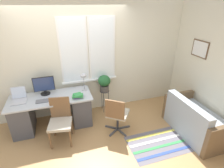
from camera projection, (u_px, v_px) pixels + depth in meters
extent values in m
plane|color=tan|center=(83.00, 130.00, 3.85)|extent=(14.00, 14.00, 0.00)
cube|color=beige|center=(73.00, 60.00, 3.97)|extent=(9.00, 0.06, 2.70)
cube|color=white|center=(74.00, 52.00, 3.86)|extent=(0.63, 0.02, 1.47)
cube|color=white|center=(74.00, 52.00, 3.85)|extent=(0.56, 0.01, 1.40)
cube|color=white|center=(102.00, 50.00, 4.03)|extent=(0.63, 0.02, 1.47)
cube|color=white|center=(102.00, 50.00, 4.02)|extent=(0.56, 0.01, 1.40)
cube|color=white|center=(90.00, 80.00, 4.26)|extent=(1.32, 0.11, 0.04)
cube|color=beige|center=(198.00, 59.00, 4.03)|extent=(0.06, 9.00, 2.70)
cube|color=brown|center=(200.00, 49.00, 3.87)|extent=(0.02, 0.45, 0.37)
cube|color=white|center=(200.00, 49.00, 3.87)|extent=(0.01, 0.40, 0.32)
cube|color=#B2B7BC|center=(50.00, 98.00, 3.70)|extent=(1.70, 0.73, 0.03)
cube|color=#4C4C51|center=(23.00, 117.00, 3.69)|extent=(0.40, 0.65, 0.69)
cube|color=#4C4C51|center=(81.00, 108.00, 4.03)|extent=(0.40, 0.65, 0.69)
cube|color=#B7B7BC|center=(19.00, 102.00, 3.52)|extent=(0.29, 0.26, 0.02)
cube|color=#B7B7BC|center=(19.00, 93.00, 3.59)|extent=(0.29, 0.05, 0.25)
cube|color=silver|center=(19.00, 93.00, 3.58)|extent=(0.26, 0.04, 0.22)
cylinder|color=black|center=(46.00, 94.00, 3.83)|extent=(0.21, 0.21, 0.02)
cylinder|color=black|center=(45.00, 92.00, 3.81)|extent=(0.05, 0.05, 0.07)
cube|color=black|center=(44.00, 84.00, 3.73)|extent=(0.44, 0.02, 0.32)
cube|color=navy|center=(44.00, 84.00, 3.72)|extent=(0.41, 0.01, 0.30)
cube|color=slate|center=(46.00, 101.00, 3.56)|extent=(0.39, 0.14, 0.02)
ellipsoid|color=silver|center=(60.00, 97.00, 3.66)|extent=(0.04, 0.07, 0.04)
cylinder|color=#ADADB2|center=(84.00, 90.00, 4.00)|extent=(0.11, 0.11, 0.01)
cylinder|color=#ADADB2|center=(84.00, 83.00, 3.93)|extent=(0.02, 0.02, 0.31)
ellipsoid|color=#ADADB2|center=(83.00, 76.00, 3.85)|extent=(0.14, 0.14, 0.09)
cube|color=purple|center=(78.00, 97.00, 3.69)|extent=(0.16, 0.13, 0.03)
cube|color=green|center=(78.00, 96.00, 3.67)|extent=(0.24, 0.19, 0.04)
cube|color=green|center=(78.00, 95.00, 3.65)|extent=(0.18, 0.19, 0.02)
cylinder|color=brown|center=(50.00, 140.00, 3.26)|extent=(0.04, 0.04, 0.42)
cylinder|color=brown|center=(70.00, 139.00, 3.31)|extent=(0.04, 0.04, 0.42)
cylinder|color=brown|center=(54.00, 128.00, 3.60)|extent=(0.04, 0.04, 0.42)
cylinder|color=brown|center=(72.00, 126.00, 3.64)|extent=(0.04, 0.04, 0.42)
cube|color=#B2A893|center=(60.00, 124.00, 3.36)|extent=(0.49, 0.48, 0.06)
cube|color=brown|center=(60.00, 107.00, 3.45)|extent=(0.38, 0.10, 0.44)
cube|color=#47474C|center=(111.00, 127.00, 3.90)|extent=(0.25, 0.20, 0.03)
cube|color=#47474C|center=(114.00, 132.00, 3.75)|extent=(0.25, 0.20, 0.03)
cube|color=#47474C|center=(122.00, 132.00, 3.75)|extent=(0.12, 0.29, 0.03)
cube|color=#47474C|center=(124.00, 127.00, 3.90)|extent=(0.29, 0.04, 0.03)
cube|color=#47474C|center=(117.00, 124.00, 3.99)|extent=(0.12, 0.28, 0.03)
cylinder|color=#333338|center=(118.00, 121.00, 3.77)|extent=(0.04, 0.04, 0.37)
cube|color=#B2A893|center=(118.00, 113.00, 3.68)|extent=(0.58, 0.58, 0.06)
cube|color=brown|center=(115.00, 110.00, 3.40)|extent=(0.34, 0.26, 0.39)
cube|color=#9EA8B2|center=(196.00, 123.00, 3.70)|extent=(0.75, 1.17, 0.45)
cube|color=#9EA8B2|center=(188.00, 110.00, 3.45)|extent=(0.16, 1.17, 0.34)
cube|color=brown|center=(222.00, 140.00, 3.12)|extent=(0.75, 0.09, 0.64)
cube|color=brown|center=(178.00, 104.00, 4.20)|extent=(0.75, 0.09, 0.64)
cylinder|color=#333338|center=(104.00, 91.00, 4.31)|extent=(0.23, 0.23, 0.02)
cylinder|color=#333338|center=(108.00, 100.00, 4.46)|extent=(0.01, 0.01, 0.55)
cylinder|color=#333338|center=(102.00, 99.00, 4.49)|extent=(0.01, 0.01, 0.55)
cylinder|color=#333338|center=(104.00, 103.00, 4.34)|extent=(0.01, 0.01, 0.55)
cylinder|color=#514C47|center=(104.00, 88.00, 4.27)|extent=(0.22, 0.22, 0.13)
ellipsoid|color=#235B2D|center=(104.00, 81.00, 4.19)|extent=(0.30, 0.30, 0.27)
cube|color=slate|center=(163.00, 142.00, 3.50)|extent=(1.38, 0.76, 0.01)
cube|color=#334C99|center=(170.00, 152.00, 3.28)|extent=(1.36, 0.06, 0.00)
cube|color=#388E4C|center=(165.00, 145.00, 3.42)|extent=(1.36, 0.06, 0.00)
cube|color=white|center=(160.00, 139.00, 3.57)|extent=(1.36, 0.06, 0.00)
cube|color=#DBCC4C|center=(156.00, 134.00, 3.71)|extent=(1.36, 0.06, 0.00)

